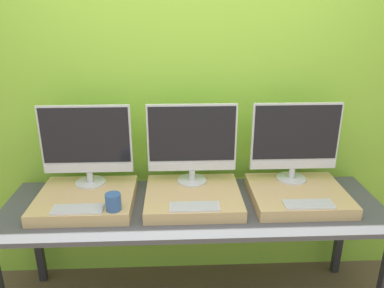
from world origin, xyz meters
TOP-DOWN VIEW (x-y plane):
  - wall_back at (0.00, 0.79)m, footprint 8.00×0.04m
  - workbench at (0.00, 0.36)m, footprint 2.35×0.72m
  - wooden_riser_left at (-0.66, 0.40)m, footprint 0.59×0.52m
  - monitor_left at (-0.66, 0.55)m, footprint 0.57×0.19m
  - keyboard_left at (-0.66, 0.20)m, footprint 0.29×0.11m
  - mug at (-0.46, 0.20)m, footprint 0.09×0.09m
  - wooden_riser_center at (0.00, 0.40)m, footprint 0.59×0.52m
  - monitor_center at (0.00, 0.55)m, footprint 0.57×0.19m
  - keyboard_center at (0.00, 0.20)m, footprint 0.29×0.11m
  - wooden_riser_right at (0.66, 0.40)m, footprint 0.59×0.52m
  - monitor_right at (0.66, 0.55)m, footprint 0.57×0.19m
  - keyboard_right at (0.66, 0.20)m, footprint 0.29×0.11m

SIDE VIEW (x-z plane):
  - workbench at x=0.00m, z-range 0.33..1.11m
  - wooden_riser_left at x=-0.66m, z-range 0.78..0.85m
  - wooden_riser_center at x=0.00m, z-range 0.78..0.85m
  - wooden_riser_right at x=0.66m, z-range 0.78..0.85m
  - keyboard_left at x=-0.66m, z-range 0.85..0.87m
  - keyboard_center at x=0.00m, z-range 0.85..0.87m
  - keyboard_right at x=0.66m, z-range 0.85..0.87m
  - mug at x=-0.46m, z-range 0.85..0.95m
  - monitor_left at x=-0.66m, z-range 0.87..1.40m
  - monitor_center at x=0.00m, z-range 0.87..1.40m
  - monitor_right at x=0.66m, z-range 0.87..1.40m
  - wall_back at x=0.00m, z-range 0.00..2.60m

